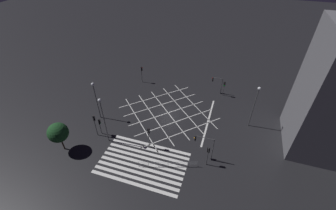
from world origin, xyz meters
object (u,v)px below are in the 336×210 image
object	(u,v)px
traffic_light_median_south	(149,134)
traffic_light_sw_cross	(95,122)
traffic_light_se_cross	(208,152)
traffic_light_se_main	(203,143)
traffic_light_sw_main	(100,123)
street_lamp_far	(103,113)
traffic_light_nw_main	(142,71)
street_lamp_west	(256,100)
traffic_light_ne_main	(217,82)
street_tree_near	(58,133)
street_lamp_east	(95,93)
traffic_light_ne_cross	(224,86)

from	to	relation	value
traffic_light_median_south	traffic_light_sw_cross	bearing A→B (deg)	90.77
traffic_light_se_cross	traffic_light_se_main	bearing A→B (deg)	45.22
traffic_light_median_south	traffic_light_sw_main	size ratio (longest dim) A/B	1.27
street_lamp_far	traffic_light_nw_main	bearing A→B (deg)	95.53
street_lamp_far	street_lamp_west	bearing A→B (deg)	26.50
traffic_light_nw_main	street_lamp_west	xyz separation A→B (m)	(23.26, -7.40, 2.82)
traffic_light_ne_main	traffic_light_sw_cross	size ratio (longest dim) A/B	0.90
traffic_light_ne_main	traffic_light_sw_cross	world-z (taller)	traffic_light_sw_cross
traffic_light_se_main	traffic_light_sw_main	size ratio (longest dim) A/B	1.39
traffic_light_ne_main	street_lamp_far	distance (m)	24.02
traffic_light_se_cross	traffic_light_se_main	world-z (taller)	traffic_light_se_main
traffic_light_se_cross	traffic_light_sw_cross	xyz separation A→B (m)	(-18.37, 0.35, 0.38)
traffic_light_ne_main	street_tree_near	xyz separation A→B (m)	(-20.13, -22.67, 0.84)
traffic_light_nw_main	traffic_light_sw_main	world-z (taller)	traffic_light_nw_main
street_lamp_far	street_tree_near	distance (m)	7.17
street_lamp_far	traffic_light_ne_main	bearing A→B (deg)	52.79
traffic_light_median_south	street_tree_near	xyz separation A→B (m)	(-12.58, -4.44, 0.63)
street_lamp_east	street_lamp_far	world-z (taller)	street_lamp_far
traffic_light_se_cross	traffic_light_ne_main	size ratio (longest dim) A/B	0.97
traffic_light_ne_main	street_lamp_west	xyz separation A→B (m)	(7.09, -8.25, 2.84)
traffic_light_median_south	street_tree_near	distance (m)	13.35
traffic_light_nw_main	traffic_light_se_main	distance (m)	23.87
traffic_light_median_south	street_lamp_east	xyz separation A→B (m)	(-11.17, 3.85, 2.55)
traffic_light_se_main	traffic_light_sw_main	world-z (taller)	traffic_light_se_main
traffic_light_sw_cross	traffic_light_sw_main	xyz separation A→B (m)	(0.55, 0.42, -0.64)
traffic_light_nw_main	traffic_light_median_south	bearing A→B (deg)	-63.64
traffic_light_ne_cross	traffic_light_se_main	size ratio (longest dim) A/B	0.75
street_tree_near	street_lamp_west	bearing A→B (deg)	27.91
traffic_light_sw_cross	traffic_light_ne_main	bearing A→B (deg)	-42.47
traffic_light_nw_main	street_lamp_east	bearing A→B (deg)	-100.72
traffic_light_sw_cross	street_tree_near	world-z (taller)	street_tree_near
traffic_light_sw_main	street_lamp_west	bearing A→B (deg)	22.52
traffic_light_se_cross	traffic_light_ne_cross	size ratio (longest dim) A/B	1.08
traffic_light_sw_cross	traffic_light_se_main	distance (m)	17.47
traffic_light_nw_main	street_tree_near	distance (m)	22.19
traffic_light_se_cross	traffic_light_sw_main	xyz separation A→B (m)	(-17.82, 0.76, -0.26)
traffic_light_ne_main	street_lamp_east	world-z (taller)	street_lamp_east
traffic_light_ne_cross	street_lamp_far	size ratio (longest dim) A/B	0.40
traffic_light_ne_cross	traffic_light_sw_cross	xyz separation A→B (m)	(-18.44, -17.77, 0.56)
traffic_light_se_cross	traffic_light_se_main	distance (m)	1.49
traffic_light_se_main	street_tree_near	bearing A→B (deg)	13.21
street_lamp_far	street_tree_near	bearing A→B (deg)	-147.12
traffic_light_se_main	traffic_light_sw_main	distance (m)	16.94
traffic_light_median_south	street_lamp_far	bearing A→B (deg)	96.20
traffic_light_sw_main	traffic_light_se_main	bearing A→B (deg)	0.49
traffic_light_median_south	street_lamp_east	bearing A→B (deg)	70.96
street_lamp_east	traffic_light_sw_main	bearing A→B (deg)	-55.32
traffic_light_nw_main	street_lamp_west	size ratio (longest dim) A/B	0.48
traffic_light_median_south	street_lamp_west	xyz separation A→B (m)	(14.65, 9.98, 2.63)
traffic_light_sw_cross	street_lamp_east	bearing A→B (deg)	25.74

